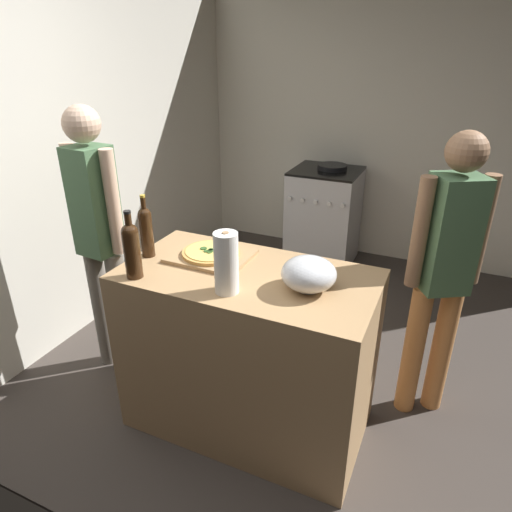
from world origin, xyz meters
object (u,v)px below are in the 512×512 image
stove (324,216)px  person_in_stripes (99,232)px  person_in_red (444,267)px  wine_bottle_green (146,230)px  paper_towel_roll (226,263)px  mixing_bowl (309,274)px  wine_bottle_amber (132,248)px  pizza (211,252)px

stove → person_in_stripes: size_ratio=0.57×
person_in_red → wine_bottle_green: bearing=-159.3°
paper_towel_roll → stove: paper_towel_roll is taller
mixing_bowl → wine_bottle_green: wine_bottle_green is taller
wine_bottle_amber → pizza: bearing=55.8°
wine_bottle_green → person_in_stripes: person_in_stripes is taller
pizza → paper_towel_roll: 0.38m
mixing_bowl → wine_bottle_amber: (-0.78, -0.22, 0.07)m
stove → person_in_red: (1.09, -1.66, 0.46)m
person_in_red → mixing_bowl: bearing=-135.7°
pizza → person_in_stripes: size_ratio=0.18×
mixing_bowl → pizza: bearing=169.0°
stove → person_in_stripes: (-0.75, -2.09, 0.49)m
person_in_red → stove: bearing=123.3°
paper_towel_roll → person_in_stripes: 1.02m
mixing_bowl → person_in_stripes: (-1.30, 0.11, -0.06)m
person_in_red → pizza: bearing=-159.0°
wine_bottle_amber → wine_bottle_green: 0.24m
pizza → person_in_red: 1.18m
person_in_stripes → person_in_red: 1.89m
mixing_bowl → wine_bottle_amber: bearing=-164.1°
mixing_bowl → wine_bottle_green: bearing=-179.8°
pizza → paper_towel_roll: size_ratio=1.04×
wine_bottle_green → wine_bottle_amber: bearing=-69.2°
mixing_bowl → stove: bearing=104.1°
mixing_bowl → wine_bottle_amber: 0.82m
wine_bottle_green → person_in_red: person_in_red is taller
mixing_bowl → wine_bottle_green: 0.87m
paper_towel_roll → wine_bottle_green: 0.57m
person_in_stripes → stove: bearing=70.2°
wine_bottle_green → stove: wine_bottle_green is taller
stove → wine_bottle_green: bearing=-98.2°
wine_bottle_amber → person_in_red: (1.33, 0.75, -0.17)m
wine_bottle_amber → person_in_stripes: person_in_stripes is taller
mixing_bowl → person_in_stripes: size_ratio=0.15×
pizza → stove: pizza is taller
paper_towel_roll → stove: bearing=95.5°
pizza → paper_towel_roll: (0.24, -0.28, 0.11)m
wine_bottle_amber → stove: (0.23, 2.42, -0.62)m
pizza → stove: (0.01, 2.09, -0.51)m
wine_bottle_amber → stove: bearing=84.5°
pizza → wine_bottle_amber: 0.42m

